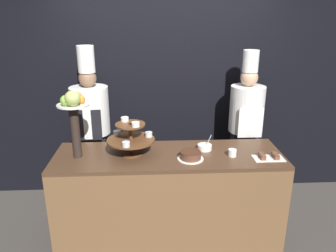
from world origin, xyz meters
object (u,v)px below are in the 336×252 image
(fruit_pedestal, at_px, (73,111))
(chef_center_left, at_px, (246,124))
(tiered_stand, at_px, (131,137))
(cake_round, at_px, (190,155))
(serving_bowl_far, at_px, (205,147))
(chef_left, at_px, (91,126))
(cup_white, at_px, (232,153))
(cake_square_tray, at_px, (269,157))

(fruit_pedestal, bearing_deg, chef_center_left, 20.50)
(tiered_stand, xyz_separation_m, chef_center_left, (1.27, 0.61, -0.10))
(tiered_stand, xyz_separation_m, cake_round, (0.55, -0.14, -0.14))
(cake_round, xyz_separation_m, serving_bowl_far, (0.17, 0.21, -0.01))
(fruit_pedestal, relative_size, serving_bowl_far, 4.20)
(serving_bowl_far, bearing_deg, fruit_pedestal, -174.25)
(serving_bowl_far, xyz_separation_m, chef_left, (-1.19, 0.54, 0.06))
(cup_white, bearing_deg, chef_left, 153.72)
(cake_square_tray, xyz_separation_m, chef_left, (-1.75, 0.78, 0.07))
(tiered_stand, bearing_deg, cake_square_tray, -7.45)
(fruit_pedestal, distance_m, cup_white, 1.50)
(chef_left, bearing_deg, cup_white, -26.28)
(fruit_pedestal, xyz_separation_m, serving_bowl_far, (1.21, 0.12, -0.42))
(cake_round, height_order, chef_center_left, chef_center_left)
(fruit_pedestal, bearing_deg, chef_left, 88.42)
(tiered_stand, bearing_deg, fruit_pedestal, -174.38)
(tiered_stand, relative_size, chef_center_left, 0.25)
(fruit_pedestal, bearing_deg, serving_bowl_far, 5.75)
(tiered_stand, distance_m, cup_white, 0.97)
(chef_left, bearing_deg, cake_square_tray, -23.97)
(cup_white, height_order, cake_square_tray, cup_white)
(cake_square_tray, relative_size, chef_left, 0.15)
(serving_bowl_far, height_order, chef_left, chef_left)
(chef_left, bearing_deg, tiered_stand, -52.12)
(fruit_pedestal, distance_m, chef_left, 0.75)
(fruit_pedestal, relative_size, cake_round, 2.68)
(chef_left, height_order, chef_center_left, chef_left)
(fruit_pedestal, height_order, chef_center_left, chef_center_left)
(tiered_stand, height_order, serving_bowl_far, tiered_stand)
(tiered_stand, relative_size, cake_square_tray, 1.62)
(cup_white, distance_m, chef_center_left, 0.77)
(serving_bowl_far, bearing_deg, chef_center_left, 44.11)
(fruit_pedestal, height_order, chef_left, chef_left)
(cake_round, height_order, serving_bowl_far, serving_bowl_far)
(tiered_stand, bearing_deg, cup_white, -5.59)
(cake_round, relative_size, cup_white, 3.16)
(cake_round, bearing_deg, fruit_pedestal, 175.05)
(cake_round, distance_m, cup_white, 0.40)
(tiered_stand, xyz_separation_m, cake_square_tray, (1.27, -0.17, -0.16))
(cake_square_tray, distance_m, serving_bowl_far, 0.61)
(tiered_stand, xyz_separation_m, fruit_pedestal, (-0.49, -0.05, 0.27))
(cup_white, bearing_deg, serving_bowl_far, 144.75)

